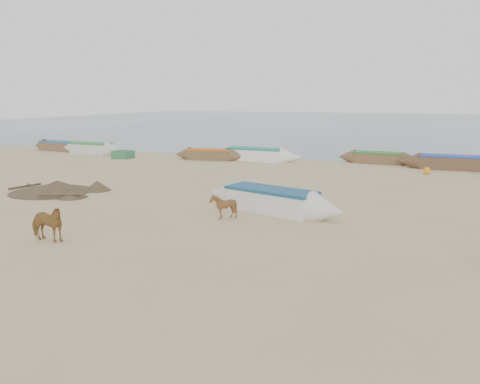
# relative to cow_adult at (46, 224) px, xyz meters

# --- Properties ---
(ground) EXTENTS (140.00, 140.00, 0.00)m
(ground) POSITION_rel_cow_adult_xyz_m (4.69, 1.36, -0.61)
(ground) COLOR tan
(ground) RESTS_ON ground
(sea) EXTENTS (160.00, 160.00, 0.00)m
(sea) POSITION_rel_cow_adult_xyz_m (4.69, 83.36, -0.60)
(sea) COLOR slate
(sea) RESTS_ON ground
(cow_adult) EXTENTS (1.45, 0.67, 1.22)m
(cow_adult) POSITION_rel_cow_adult_xyz_m (0.00, 0.00, 0.00)
(cow_adult) COLOR olive
(cow_adult) RESTS_ON ground
(calf_front) EXTENTS (0.93, 0.84, 0.99)m
(calf_front) POSITION_rel_cow_adult_xyz_m (4.20, 4.83, -0.11)
(calf_front) COLOR brown
(calf_front) RESTS_ON ground
(near_canoe) EXTENTS (6.67, 3.17, 0.97)m
(near_canoe) POSITION_rel_cow_adult_xyz_m (5.56, 6.67, -0.13)
(near_canoe) COLOR silver
(near_canoe) RESTS_ON ground
(debris_pile) EXTENTS (5.19, 5.19, 0.43)m
(debris_pile) POSITION_rel_cow_adult_xyz_m (-5.96, 6.57, -0.40)
(debris_pile) COLOR brown
(debris_pile) RESTS_ON ground
(waterline_canoes) EXTENTS (55.37, 4.33, 0.96)m
(waterline_canoes) POSITION_rel_cow_adult_xyz_m (3.27, 21.90, -0.17)
(waterline_canoes) COLOR brown
(waterline_canoes) RESTS_ON ground
(beach_clutter) EXTENTS (48.25, 4.71, 0.64)m
(beach_clutter) POSITION_rel_cow_adult_xyz_m (8.32, 20.96, -0.31)
(beach_clutter) COLOR #316D3D
(beach_clutter) RESTS_ON ground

